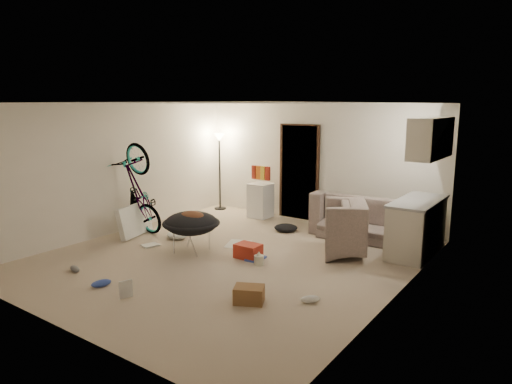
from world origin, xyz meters
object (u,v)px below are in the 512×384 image
Objects in this scene: juicer at (259,259)px; bicycle at (140,210)px; armchair at (365,236)px; tv_box at (134,220)px; floor_lamp at (219,155)px; kitchen_counter at (417,228)px; drink_case_a at (249,295)px; saucer_chair at (191,228)px; sofa at (367,221)px; drink_case_b at (248,251)px; mini_fridge at (260,200)px.

bicycle is at bearing 177.60° from juicer.
armchair is 1.14× the size of tv_box.
kitchen_counter is at bearing -7.66° from floor_lamp.
drink_case_a is (3.59, -1.19, -0.19)m from tv_box.
kitchen_counter is 1.67× the size of tv_box.
drink_case_a is (3.59, -1.33, -0.37)m from bicycle.
bicycle is 1.60m from saucer_chair.
tv_box is at bearing -179.66° from juicer.
sofa is 2.56m from drink_case_b.
tv_box is at bearing -113.15° from mini_fridge.
armchair is 1.85m from juicer.
mini_fridge is (-3.58, 0.55, -0.06)m from kitchen_counter.
drink_case_b is at bearing 152.75° from juicer.
bicycle is 4.86× the size of drink_case_a.
tv_box is (0.00, -0.14, -0.18)m from bicycle.
drink_case_b is at bearing -58.65° from mini_fridge.
armchair reaches higher than sofa.
kitchen_counter is 0.82× the size of bicycle.
sofa is 2.60m from juicer.
kitchen_counter is at bearing -7.96° from mini_fridge.
drink_case_b is (2.57, 0.05, -0.36)m from bicycle.
armchair is 1.05× the size of saucer_chair.
bicycle is at bearing -114.35° from mini_fridge.
floor_lamp is at bearing 176.19° from mini_fridge.
saucer_chair is (0.43, -2.69, 0.03)m from mini_fridge.
sofa is at bearing 72.38° from juicer.
floor_lamp is at bearing 46.26° from armchair.
mini_fridge is at bearing 171.27° from kitchen_counter.
drink_case_a is at bearing 142.66° from armchair.
armchair is at bearing -20.93° from mini_fridge.
drink_case_b is at bearing 99.90° from drink_case_a.
juicer is (-1.17, -1.41, -0.24)m from armchair.
mini_fridge is at bearing 120.76° from drink_case_b.
kitchen_counter is 3.62m from mini_fridge.
saucer_chair is at bearing -163.38° from drink_case_b.
saucer_chair reaches higher than drink_case_b.
tv_box is (-4.07, -1.43, -0.04)m from armchair.
drink_case_b is at bearing -10.81° from tv_box.
saucer_chair is 1.59m from tv_box.
kitchen_counter reaches higher than drink_case_b.
floor_lamp reaches higher than mini_fridge.
tv_box is (-1.58, 0.10, -0.11)m from saucer_chair.
floor_lamp reaches higher than armchair.
saucer_chair is 2.41× the size of drink_case_b.
bicycle is (-3.69, -2.35, 0.18)m from sofa.
sofa is 2.54m from mini_fridge.
saucer_chair is at bearing -58.89° from floor_lamp.
drink_case_a is (-0.10, -3.68, -0.19)m from sofa.
sofa is 2.71× the size of mini_fridge.
kitchen_counter is 3.44m from drink_case_a.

